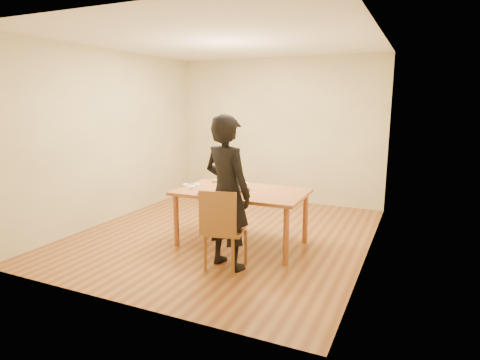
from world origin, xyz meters
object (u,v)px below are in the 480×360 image
at_px(dining_table, 242,192).
at_px(dining_chair, 226,231).
at_px(cake_plate, 240,190).
at_px(cake, 240,186).
at_px(person, 227,193).

distance_m(dining_table, dining_chair, 0.84).
height_order(dining_chair, cake_plate, cake_plate).
height_order(cake, person, person).
height_order(dining_table, person, person).
xyz_separation_m(cake_plate, person, (0.17, -0.72, 0.13)).
xyz_separation_m(dining_chair, person, (0.00, 0.05, 0.44)).
relative_size(dining_chair, cake, 1.86).
bearing_deg(cake, dining_chair, -77.31).
xyz_separation_m(dining_table, dining_chair, (0.15, -0.78, -0.28)).
bearing_deg(person, dining_table, -60.43).
height_order(cake_plate, cake, cake).
xyz_separation_m(dining_chair, cake, (-0.17, 0.76, 0.36)).
bearing_deg(cake_plate, dining_chair, -77.31).
bearing_deg(cake, dining_table, 27.30).
height_order(cake_plate, person, person).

